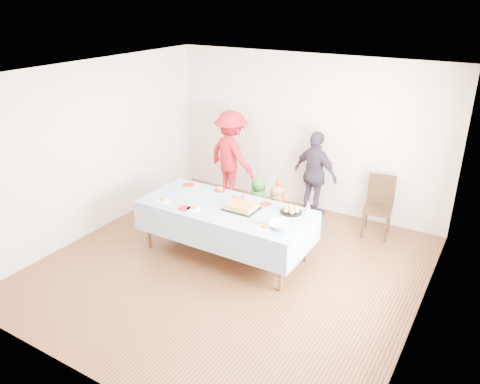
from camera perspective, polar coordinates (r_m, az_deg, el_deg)
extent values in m
plane|color=#482314|center=(6.75, -1.14, -9.12)|extent=(5.00, 5.00, 0.00)
cube|color=beige|center=(8.24, 8.11, 7.08)|extent=(5.00, 0.04, 2.70)
cube|color=beige|center=(4.45, -18.85, -8.71)|extent=(5.00, 0.04, 2.70)
cube|color=beige|center=(7.69, -17.29, 5.07)|extent=(0.04, 5.00, 2.70)
cube|color=beige|center=(5.35, 22.13, -3.60)|extent=(0.04, 5.00, 2.70)
cube|color=white|center=(5.77, -1.36, 14.16)|extent=(5.00, 5.00, 0.04)
cube|color=#472B16|center=(5.47, 22.43, -1.30)|extent=(0.03, 1.75, 1.35)
cylinder|color=#54391C|center=(7.21, -11.15, -4.01)|extent=(0.06, 0.06, 0.73)
cylinder|color=#54391C|center=(6.09, 5.06, -9.05)|extent=(0.06, 0.06, 0.73)
cylinder|color=#54391C|center=(7.78, -7.07, -1.62)|extent=(0.06, 0.06, 0.73)
cylinder|color=#54391C|center=(6.76, 8.23, -5.73)|extent=(0.06, 0.06, 0.73)
cube|color=#54391C|center=(6.71, -1.82, -2.01)|extent=(2.40, 1.00, 0.04)
cube|color=silver|center=(6.70, -1.83, -1.82)|extent=(2.50, 1.10, 0.01)
cube|color=black|center=(6.61, 0.15, -2.05)|extent=(0.48, 0.37, 0.01)
cube|color=#DAB152|center=(6.59, 0.15, -1.77)|extent=(0.40, 0.30, 0.06)
cube|color=#B35E29|center=(6.58, 0.15, -1.49)|extent=(0.40, 0.30, 0.01)
cylinder|color=black|center=(6.55, 6.24, -2.45)|extent=(0.31, 0.31, 0.02)
sphere|color=tan|center=(6.50, 6.92, -2.23)|extent=(0.08, 0.08, 0.08)
sphere|color=tan|center=(6.57, 6.85, -1.93)|extent=(0.08, 0.08, 0.08)
sphere|color=tan|center=(6.60, 6.20, -1.77)|extent=(0.08, 0.08, 0.08)
sphere|color=tan|center=(6.56, 5.61, -1.92)|extent=(0.08, 0.08, 0.08)
sphere|color=tan|center=(6.48, 5.66, -2.23)|extent=(0.08, 0.08, 0.08)
sphere|color=tan|center=(6.45, 6.32, -2.39)|extent=(0.08, 0.08, 0.08)
sphere|color=tan|center=(6.53, 6.26, -2.08)|extent=(0.08, 0.08, 0.08)
imported|color=silver|center=(6.11, 4.92, -4.05)|extent=(0.31, 0.31, 0.07)
cone|color=silver|center=(6.57, 8.28, -1.74)|extent=(0.10, 0.10, 0.17)
cylinder|color=red|center=(7.48, -6.28, 0.90)|extent=(0.18, 0.18, 0.01)
cylinder|color=red|center=(7.23, -2.47, 0.22)|extent=(0.18, 0.18, 0.01)
cylinder|color=red|center=(6.96, -0.21, -0.70)|extent=(0.18, 0.18, 0.01)
cylinder|color=red|center=(6.76, 3.17, -1.49)|extent=(0.16, 0.16, 0.01)
cylinder|color=red|center=(6.68, -6.80, -1.96)|extent=(0.18, 0.18, 0.01)
cylinder|color=white|center=(6.95, -9.33, -1.08)|extent=(0.20, 0.20, 0.01)
cylinder|color=white|center=(6.64, -5.61, -2.07)|extent=(0.21, 0.21, 0.01)
cylinder|color=white|center=(6.09, 2.87, -4.42)|extent=(0.20, 0.20, 0.01)
cylinder|color=black|center=(7.64, 14.72, -3.98)|extent=(0.04, 0.04, 0.43)
cylinder|color=black|center=(7.61, 17.41, -4.42)|extent=(0.04, 0.04, 0.43)
cylinder|color=black|center=(7.96, 15.15, -2.87)|extent=(0.04, 0.04, 0.43)
cylinder|color=black|center=(7.93, 17.73, -3.29)|extent=(0.04, 0.04, 0.43)
cube|color=black|center=(7.68, 16.45, -2.05)|extent=(0.48, 0.48, 0.05)
cube|color=black|center=(7.75, 16.87, 0.32)|extent=(0.42, 0.10, 0.50)
imported|color=#D7541A|center=(7.82, 4.80, -1.13)|extent=(0.30, 0.20, 0.79)
imported|color=#2B7426|center=(7.71, 2.19, -1.16)|extent=(0.48, 0.38, 0.86)
imported|color=tan|center=(7.15, 4.27, -2.79)|extent=(0.53, 0.44, 0.97)
imported|color=red|center=(8.63, -1.06, 4.47)|extent=(1.21, 0.91, 1.67)
imported|color=#362B3B|center=(8.05, 9.16, 2.12)|extent=(0.95, 0.61, 1.50)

